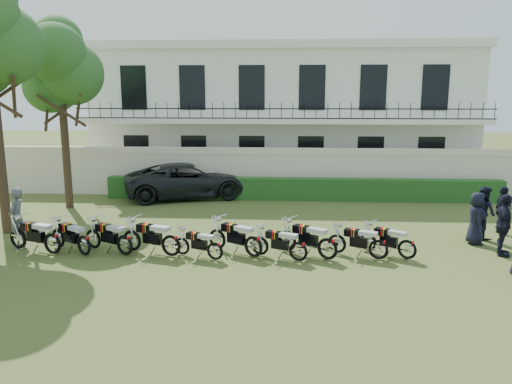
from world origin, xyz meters
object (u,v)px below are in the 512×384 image
at_px(motorcycle_1, 84,240).
at_px(officer_3, 476,218).
at_px(motorcycle_0, 52,238).
at_px(inspector, 17,218).
at_px(suv, 189,181).
at_px(motorcycle_6, 298,247).
at_px(officer_2, 504,225).
at_px(motorcycle_4, 215,247).
at_px(motorcycle_5, 254,241).
at_px(officer_4, 483,212).
at_px(officer_5, 502,210).
at_px(tree_west_near, 61,66).
at_px(motorcycle_8, 379,245).
at_px(motorcycle_9, 407,245).
at_px(motorcycle_7, 328,244).
at_px(motorcycle_3, 171,240).
at_px(motorcycle_2, 125,240).

height_order(motorcycle_1, officer_3, officer_3).
height_order(motorcycle_0, inspector, inspector).
xyz_separation_m(suv, inspector, (-3.88, -8.04, 0.14)).
xyz_separation_m(motorcycle_6, officer_3, (5.76, 2.17, 0.39)).
bearing_deg(officer_2, motorcycle_0, 111.70).
distance_m(motorcycle_1, motorcycle_4, 3.99).
bearing_deg(motorcycle_5, motorcycle_6, -71.32).
distance_m(officer_4, officer_5, 1.04).
xyz_separation_m(suv, officer_5, (12.04, -5.48, 0.03)).
distance_m(tree_west_near, motorcycle_8, 14.51).
relative_size(motorcycle_9, officer_4, 0.87).
distance_m(motorcycle_9, officer_3, 3.15).
relative_size(motorcycle_7, motorcycle_9, 1.14).
height_order(motorcycle_1, motorcycle_6, motorcycle_1).
relative_size(motorcycle_3, officer_4, 1.11).
relative_size(motorcycle_5, motorcycle_8, 1.03).
xyz_separation_m(motorcycle_3, officer_2, (9.91, 0.75, 0.43)).
relative_size(motorcycle_9, officer_2, 0.83).
bearing_deg(motorcycle_2, motorcycle_1, 120.22).
xyz_separation_m(motorcycle_5, suv, (-3.62, 8.61, 0.30)).
height_order(tree_west_near, officer_5, tree_west_near).
xyz_separation_m(motorcycle_0, motorcycle_8, (9.75, 0.12, -0.05)).
xyz_separation_m(motorcycle_1, officer_4, (12.65, 2.69, 0.41)).
distance_m(motorcycle_0, motorcycle_4, 4.98).
height_order(motorcycle_3, suv, suv).
xyz_separation_m(motorcycle_1, officer_2, (12.54, 0.82, 0.46)).
height_order(tree_west_near, motorcycle_6, tree_west_near).
distance_m(motorcycle_2, officer_4, 11.73).
bearing_deg(motorcycle_3, motorcycle_0, 109.29).
distance_m(motorcycle_7, officer_5, 7.05).
bearing_deg(motorcycle_3, motorcycle_7, -71.47).
bearing_deg(inspector, motorcycle_5, 79.86).
bearing_deg(motorcycle_8, motorcycle_5, 114.38).
bearing_deg(motorcycle_7, tree_west_near, 90.89).
bearing_deg(motorcycle_6, motorcycle_3, 110.44).
bearing_deg(motorcycle_6, officer_4, -41.78).
relative_size(motorcycle_5, officer_5, 1.06).
height_order(motorcycle_1, motorcycle_9, motorcycle_1).
relative_size(motorcycle_3, motorcycle_4, 1.24).
height_order(motorcycle_6, officer_2, officer_2).
relative_size(motorcycle_0, inspector, 1.03).
relative_size(officer_2, officer_5, 1.12).
bearing_deg(motorcycle_6, motorcycle_7, -53.72).
bearing_deg(motorcycle_2, motorcycle_6, -65.83).
bearing_deg(motorcycle_8, officer_2, -56.29).
bearing_deg(motorcycle_8, officer_5, -33.02).
distance_m(motorcycle_3, officer_2, 9.95).
bearing_deg(officer_4, motorcycle_2, 86.52).
relative_size(motorcycle_2, motorcycle_4, 1.13).
bearing_deg(officer_4, motorcycle_0, 84.60).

